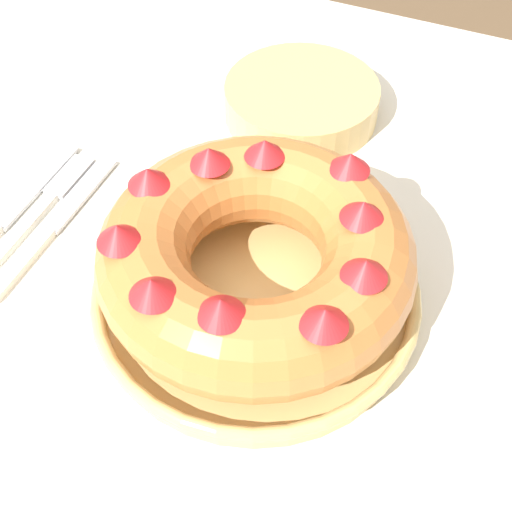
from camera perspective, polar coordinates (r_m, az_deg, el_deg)
The scene contains 6 objects.
dining_table at distance 0.71m, azimuth 1.45°, elevation -10.23°, with size 1.28×1.09×0.77m.
serving_dish at distance 0.63m, azimuth 0.00°, elevation -3.21°, with size 0.29×0.29×0.03m.
bundt_cake at distance 0.59m, azimuth -0.01°, elevation 0.10°, with size 0.27×0.27×0.09m.
fork at distance 0.75m, azimuth -17.24°, elevation 3.10°, with size 0.02×0.22×0.01m.
cake_knife at distance 0.73m, azimuth -16.45°, elevation 1.70°, with size 0.02×0.21×0.01m.
side_bowl at distance 0.83m, azimuth 3.65°, elevation 12.28°, with size 0.17×0.17×0.04m, color tan.
Camera 1 is at (0.13, -0.34, 1.29)m, focal length 50.00 mm.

